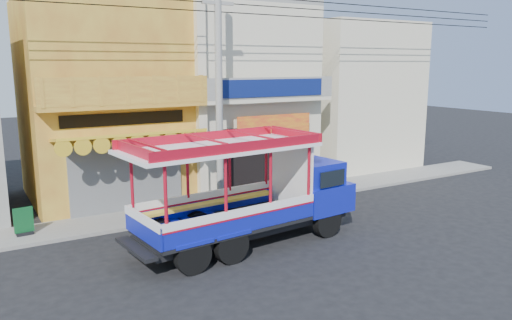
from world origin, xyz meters
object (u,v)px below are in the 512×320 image
(utility_pole, at_px, (222,77))
(potted_plant_b, at_px, (316,178))
(green_sign, at_px, (24,223))
(songthaew_truck, at_px, (260,190))
(potted_plant_c, at_px, (324,174))
(potted_plant_a, at_px, (303,180))

(utility_pole, relative_size, potted_plant_b, 27.07)
(green_sign, distance_m, potted_plant_b, 11.67)
(songthaew_truck, distance_m, potted_plant_c, 7.51)
(potted_plant_a, height_order, potted_plant_b, potted_plant_b)
(potted_plant_c, bearing_deg, green_sign, -66.68)
(utility_pole, distance_m, potted_plant_a, 5.98)
(potted_plant_b, height_order, potted_plant_c, potted_plant_b)
(utility_pole, bearing_deg, potted_plant_a, 6.80)
(utility_pole, distance_m, green_sign, 8.23)
(green_sign, distance_m, potted_plant_c, 12.40)
(potted_plant_b, bearing_deg, utility_pole, 48.91)
(utility_pole, relative_size, songthaew_truck, 3.69)
(potted_plant_a, bearing_deg, potted_plant_b, -28.71)
(green_sign, xyz_separation_m, potted_plant_b, (11.67, 0.00, 0.14))
(utility_pole, bearing_deg, potted_plant_b, 7.60)
(green_sign, relative_size, potted_plant_c, 0.89)
(potted_plant_a, distance_m, potted_plant_c, 1.61)
(green_sign, bearing_deg, utility_pole, -5.36)
(green_sign, relative_size, potted_plant_b, 0.87)
(songthaew_truck, distance_m, green_sign, 7.65)
(songthaew_truck, relative_size, potted_plant_c, 7.49)
(utility_pole, xyz_separation_m, potted_plant_a, (4.03, 0.48, -4.40))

